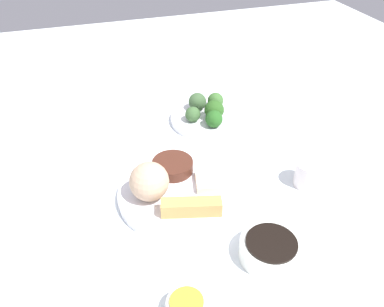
# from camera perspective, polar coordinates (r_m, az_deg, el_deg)

# --- Properties ---
(tabletop) EXTENTS (2.20, 2.20, 0.02)m
(tabletop) POSITION_cam_1_polar(r_m,az_deg,el_deg) (0.80, -1.81, -6.04)
(tabletop) COLOR white
(tabletop) RESTS_ON ground
(main_plate) EXTENTS (0.25, 0.25, 0.02)m
(main_plate) POSITION_cam_1_polar(r_m,az_deg,el_deg) (0.78, -1.32, -5.73)
(main_plate) COLOR white
(main_plate) RESTS_ON tabletop
(rice_scoop) EXTENTS (0.08, 0.08, 0.08)m
(rice_scoop) POSITION_cam_1_polar(r_m,az_deg,el_deg) (0.74, -6.24, -4.07)
(rice_scoop) COLOR tan
(rice_scoop) RESTS_ON main_plate
(spring_roll) EXTENTS (0.11, 0.06, 0.03)m
(spring_roll) POSITION_cam_1_polar(r_m,az_deg,el_deg) (0.72, 0.08, -7.78)
(spring_roll) COLOR tan
(spring_roll) RESTS_ON main_plate
(crab_rangoon_wonton) EXTENTS (0.09, 0.08, 0.01)m
(crab_rangoon_wonton) POSITION_cam_1_polar(r_m,az_deg,el_deg) (0.79, 3.25, -3.99)
(crab_rangoon_wonton) COLOR beige
(crab_rangoon_wonton) RESTS_ON main_plate
(stir_fry_heap) EXTENTS (0.09, 0.09, 0.02)m
(stir_fry_heap) POSITION_cam_1_polar(r_m,az_deg,el_deg) (0.82, -2.59, -1.77)
(stir_fry_heap) COLOR #4B251A
(stir_fry_heap) RESTS_ON main_plate
(broccoli_plate) EXTENTS (0.20, 0.20, 0.01)m
(broccoli_plate) POSITION_cam_1_polar(r_m,az_deg,el_deg) (1.01, 2.66, 5.14)
(broccoli_plate) COLOR white
(broccoli_plate) RESTS_ON tabletop
(broccoli_floret_0) EXTENTS (0.05, 0.05, 0.05)m
(broccoli_floret_0) POSITION_cam_1_polar(r_m,az_deg,el_deg) (0.99, 3.25, 6.36)
(broccoli_floret_0) COLOR #2A571E
(broccoli_floret_0) RESTS_ON broccoli_plate
(broccoli_floret_1) EXTENTS (0.04, 0.04, 0.04)m
(broccoli_floret_1) POSITION_cam_1_polar(r_m,az_deg,el_deg) (1.04, 3.44, 7.71)
(broccoli_floret_1) COLOR #3B672E
(broccoli_floret_1) RESTS_ON broccoli_plate
(broccoli_floret_2) EXTENTS (0.04, 0.04, 0.04)m
(broccoli_floret_2) POSITION_cam_1_polar(r_m,az_deg,el_deg) (0.98, 0.11, 5.73)
(broccoli_floret_2) COLOR #3B6032
(broccoli_floret_2) RESTS_ON broccoli_plate
(broccoli_floret_3) EXTENTS (0.04, 0.04, 0.04)m
(broccoli_floret_3) POSITION_cam_1_polar(r_m,az_deg,el_deg) (0.96, 3.22, 5.05)
(broccoli_floret_3) COLOR #255A1F
(broccoli_floret_3) RESTS_ON broccoli_plate
(broccoli_floret_4) EXTENTS (0.05, 0.05, 0.05)m
(broccoli_floret_4) POSITION_cam_1_polar(r_m,az_deg,el_deg) (1.02, 0.79, 7.55)
(broccoli_floret_4) COLOR #3B5934
(broccoli_floret_4) RESTS_ON broccoli_plate
(soy_sauce_bowl) EXTENTS (0.10, 0.10, 0.03)m
(soy_sauce_bowl) POSITION_cam_1_polar(r_m,az_deg,el_deg) (0.69, 11.34, -13.62)
(soy_sauce_bowl) COLOR white
(soy_sauce_bowl) RESTS_ON tabletop
(soy_sauce_bowl_liquid) EXTENTS (0.09, 0.09, 0.00)m
(soy_sauce_bowl_liquid) POSITION_cam_1_polar(r_m,az_deg,el_deg) (0.67, 11.53, -12.61)
(soy_sauce_bowl_liquid) COLOR black
(soy_sauce_bowl_liquid) RESTS_ON soy_sauce_bowl
(sauce_ramekin_hot_mustard_liquid) EXTENTS (0.05, 0.05, 0.00)m
(sauce_ramekin_hot_mustard_liquid) POSITION_cam_1_polar(r_m,az_deg,el_deg) (0.60, -0.78, -20.78)
(sauce_ramekin_hot_mustard_liquid) COLOR gold
(sauce_ramekin_hot_mustard_liquid) RESTS_ON sauce_ramekin_hot_mustard
(teacup) EXTENTS (0.06, 0.06, 0.05)m
(teacup) POSITION_cam_1_polar(r_m,az_deg,el_deg) (0.83, 16.65, -2.89)
(teacup) COLOR white
(teacup) RESTS_ON tabletop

